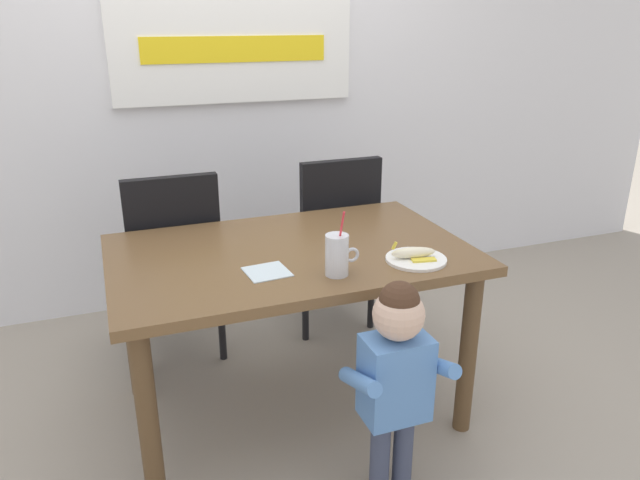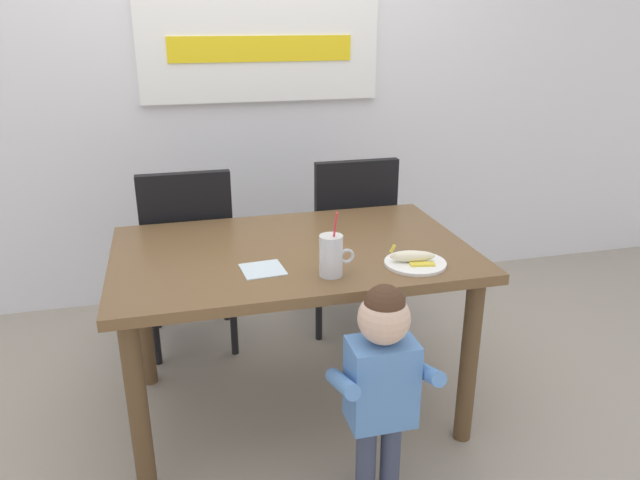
% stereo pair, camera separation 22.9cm
% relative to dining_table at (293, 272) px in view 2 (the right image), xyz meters
% --- Properties ---
extents(ground_plane, '(24.00, 24.00, 0.00)m').
position_rel_dining_table_xyz_m(ground_plane, '(0.00, 0.00, -0.65)').
color(ground_plane, '#9E9384').
extents(back_wall, '(6.40, 0.17, 2.90)m').
position_rel_dining_table_xyz_m(back_wall, '(0.00, 1.33, 0.80)').
color(back_wall, silver).
rests_on(back_wall, ground).
extents(dining_table, '(1.40, 0.89, 0.75)m').
position_rel_dining_table_xyz_m(dining_table, '(0.00, 0.00, 0.00)').
color(dining_table, brown).
rests_on(dining_table, ground).
extents(dining_chair_left, '(0.44, 0.44, 0.96)m').
position_rel_dining_table_xyz_m(dining_chair_left, '(-0.39, 0.62, -0.11)').
color(dining_chair_left, black).
rests_on(dining_chair_left, ground).
extents(dining_chair_right, '(0.44, 0.44, 0.96)m').
position_rel_dining_table_xyz_m(dining_chair_right, '(0.44, 0.66, -0.11)').
color(dining_chair_right, black).
rests_on(dining_chair_right, ground).
extents(toddler_standing, '(0.33, 0.24, 0.84)m').
position_rel_dining_table_xyz_m(toddler_standing, '(0.17, -0.60, -0.12)').
color(toddler_standing, '#3F4760').
rests_on(toddler_standing, ground).
extents(milk_cup, '(0.13, 0.09, 0.25)m').
position_rel_dining_table_xyz_m(milk_cup, '(0.08, -0.29, 0.17)').
color(milk_cup, silver).
rests_on(milk_cup, dining_table).
extents(snack_plate, '(0.23, 0.23, 0.01)m').
position_rel_dining_table_xyz_m(snack_plate, '(0.41, -0.27, 0.11)').
color(snack_plate, white).
rests_on(snack_plate, dining_table).
extents(peeled_banana, '(0.18, 0.12, 0.07)m').
position_rel_dining_table_xyz_m(peeled_banana, '(0.40, -0.27, 0.13)').
color(peeled_banana, '#F4EAC6').
rests_on(peeled_banana, snack_plate).
extents(paper_napkin, '(0.16, 0.16, 0.00)m').
position_rel_dining_table_xyz_m(paper_napkin, '(-0.15, -0.18, 0.10)').
color(paper_napkin, silver).
rests_on(paper_napkin, dining_table).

